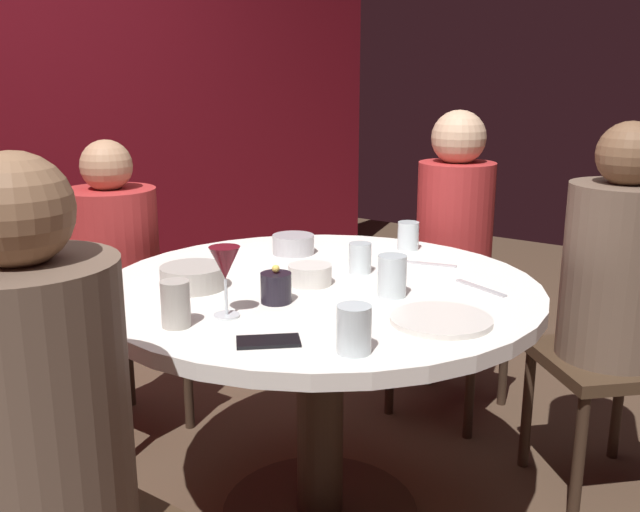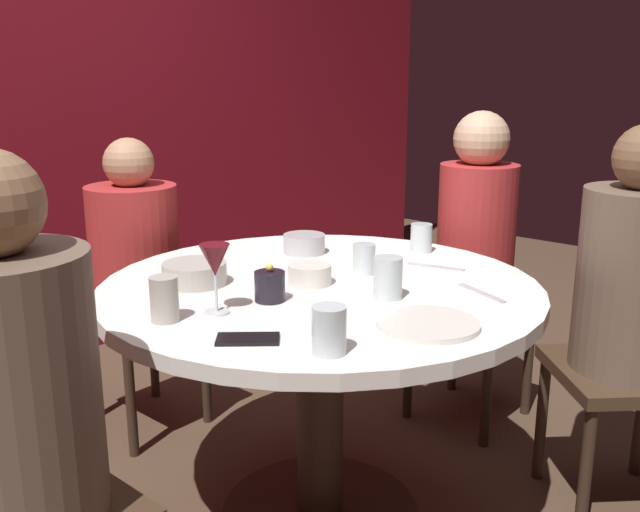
% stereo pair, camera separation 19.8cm
% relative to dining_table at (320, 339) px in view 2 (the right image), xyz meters
% --- Properties ---
extents(back_wall, '(6.00, 0.10, 2.60)m').
position_rel_dining_table_xyz_m(back_wall, '(0.00, 1.82, 0.72)').
color(back_wall, maroon).
rests_on(back_wall, ground).
extents(dining_table, '(1.25, 1.25, 0.75)m').
position_rel_dining_table_xyz_m(dining_table, '(0.00, 0.00, 0.00)').
color(dining_table, white).
rests_on(dining_table, ground).
extents(seated_diner_left, '(0.40, 0.40, 1.21)m').
position_rel_dining_table_xyz_m(seated_diner_left, '(-0.90, 0.00, 0.16)').
color(seated_diner_left, '#3F2D1E').
rests_on(seated_diner_left, ground).
extents(seated_diner_back, '(0.40, 0.40, 1.11)m').
position_rel_dining_table_xyz_m(seated_diner_back, '(0.00, 0.91, 0.11)').
color(seated_diner_back, '#3F2D1E').
rests_on(seated_diner_back, ground).
extents(seated_diner_right, '(0.40, 0.40, 1.20)m').
position_rel_dining_table_xyz_m(seated_diner_right, '(0.89, 0.00, 0.16)').
color(seated_diner_right, '#3F2D1E').
rests_on(seated_diner_right, ground).
extents(seated_diner_front_right, '(0.57, 0.57, 1.20)m').
position_rel_dining_table_xyz_m(seated_diner_front_right, '(0.65, -0.65, 0.15)').
color(seated_diner_front_right, '#3F2D1E').
rests_on(seated_diner_front_right, ground).
extents(candle_holder, '(0.08, 0.08, 0.10)m').
position_rel_dining_table_xyz_m(candle_holder, '(-0.21, -0.01, 0.21)').
color(candle_holder, black).
rests_on(candle_holder, dining_table).
extents(wine_glass, '(0.08, 0.08, 0.18)m').
position_rel_dining_table_xyz_m(wine_glass, '(-0.36, 0.02, 0.30)').
color(wine_glass, silver).
rests_on(wine_glass, dining_table).
extents(dinner_plate, '(0.24, 0.24, 0.01)m').
position_rel_dining_table_xyz_m(dinner_plate, '(-0.10, -0.42, 0.18)').
color(dinner_plate, silver).
rests_on(dinner_plate, dining_table).
extents(cell_phone, '(0.15, 0.15, 0.01)m').
position_rel_dining_table_xyz_m(cell_phone, '(-0.44, -0.17, 0.17)').
color(cell_phone, black).
rests_on(cell_phone, dining_table).
extents(bowl_serving_large, '(0.14, 0.14, 0.06)m').
position_rel_dining_table_xyz_m(bowl_serving_large, '(0.23, 0.27, 0.20)').
color(bowl_serving_large, '#B7B7BC').
rests_on(bowl_serving_large, dining_table).
extents(bowl_salad_center, '(0.18, 0.18, 0.06)m').
position_rel_dining_table_xyz_m(bowl_salad_center, '(-0.24, 0.26, 0.20)').
color(bowl_salad_center, '#B2ADA3').
rests_on(bowl_salad_center, dining_table).
extents(bowl_small_white, '(0.12, 0.12, 0.06)m').
position_rel_dining_table_xyz_m(bowl_small_white, '(-0.02, 0.02, 0.20)').
color(bowl_small_white, silver).
rests_on(bowl_small_white, dining_table).
extents(cup_near_candle, '(0.07, 0.07, 0.10)m').
position_rel_dining_table_xyz_m(cup_near_candle, '(-0.37, -0.35, 0.22)').
color(cup_near_candle, silver).
rests_on(cup_near_candle, dining_table).
extents(cup_by_left_diner, '(0.07, 0.07, 0.11)m').
position_rel_dining_table_xyz_m(cup_by_left_diner, '(-0.48, 0.07, 0.22)').
color(cup_by_left_diner, '#B2ADA3').
rests_on(cup_by_left_diner, dining_table).
extents(cup_by_right_diner, '(0.08, 0.08, 0.11)m').
position_rel_dining_table_xyz_m(cup_by_right_diner, '(0.01, -0.22, 0.23)').
color(cup_by_right_diner, silver).
rests_on(cup_by_right_diner, dining_table).
extents(cup_center_front, '(0.07, 0.07, 0.09)m').
position_rel_dining_table_xyz_m(cup_center_front, '(0.50, -0.01, 0.22)').
color(cup_center_front, silver).
rests_on(cup_center_front, dining_table).
extents(cup_far_edge, '(0.07, 0.07, 0.09)m').
position_rel_dining_table_xyz_m(cup_far_edge, '(0.16, -0.03, 0.21)').
color(cup_far_edge, silver).
rests_on(cup_far_edge, dining_table).
extents(fork_near_plate, '(0.06, 0.18, 0.01)m').
position_rel_dining_table_xyz_m(fork_near_plate, '(0.36, -0.16, 0.17)').
color(fork_near_plate, '#B7B7BC').
rests_on(fork_near_plate, dining_table).
extents(knife_near_plate, '(0.08, 0.17, 0.01)m').
position_rel_dining_table_xyz_m(knife_near_plate, '(0.21, -0.39, 0.17)').
color(knife_near_plate, '#B7B7BC').
rests_on(knife_near_plate, dining_table).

